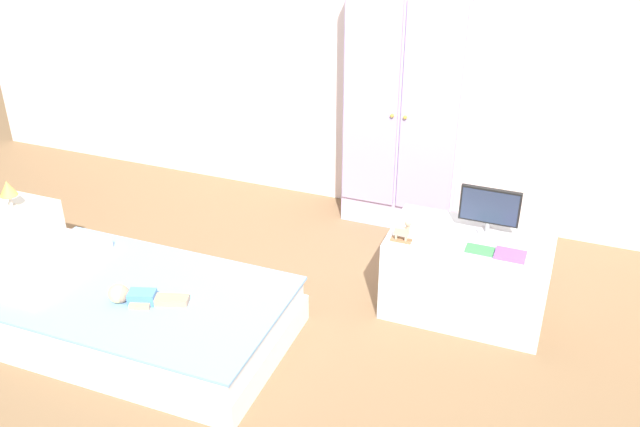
{
  "coord_description": "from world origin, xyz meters",
  "views": [
    {
      "loc": [
        1.17,
        -2.58,
        2.27
      ],
      "look_at": [
        0.04,
        0.33,
        0.57
      ],
      "focal_mm": 39.17,
      "sensor_mm": 36.0,
      "label": 1
    }
  ],
  "objects_px": {
    "rocking_horse_toy": "(404,231)",
    "table_lamp": "(8,190)",
    "doll": "(133,296)",
    "tv_stand": "(467,275)",
    "wardrobe": "(405,108)",
    "nightstand": "(20,239)",
    "book_green": "(480,250)",
    "bed": "(143,314)",
    "tv_monitor": "(490,208)",
    "book_purple": "(510,255)"
  },
  "relations": [
    {
      "from": "wardrobe",
      "to": "tv_stand",
      "type": "bearing_deg",
      "value": -54.66
    },
    {
      "from": "doll",
      "to": "nightstand",
      "type": "height_order",
      "value": "nightstand"
    },
    {
      "from": "book_purple",
      "to": "table_lamp",
      "type": "bearing_deg",
      "value": -171.21
    },
    {
      "from": "nightstand",
      "to": "rocking_horse_toy",
      "type": "bearing_deg",
      "value": 9.63
    },
    {
      "from": "wardrobe",
      "to": "tv_stand",
      "type": "height_order",
      "value": "wardrobe"
    },
    {
      "from": "wardrobe",
      "to": "doll",
      "type": "bearing_deg",
      "value": -116.71
    },
    {
      "from": "bed",
      "to": "table_lamp",
      "type": "height_order",
      "value": "table_lamp"
    },
    {
      "from": "rocking_horse_toy",
      "to": "table_lamp",
      "type": "bearing_deg",
      "value": -170.37
    },
    {
      "from": "wardrobe",
      "to": "rocking_horse_toy",
      "type": "xyz_separation_m",
      "value": [
        0.28,
        -0.99,
        -0.28
      ]
    },
    {
      "from": "doll",
      "to": "wardrobe",
      "type": "height_order",
      "value": "wardrobe"
    },
    {
      "from": "wardrobe",
      "to": "bed",
      "type": "bearing_deg",
      "value": -118.34
    },
    {
      "from": "bed",
      "to": "book_purple",
      "type": "xyz_separation_m",
      "value": [
        1.69,
        0.7,
        0.33
      ]
    },
    {
      "from": "book_green",
      "to": "wardrobe",
      "type": "bearing_deg",
      "value": 124.7
    },
    {
      "from": "book_green",
      "to": "book_purple",
      "type": "height_order",
      "value": "book_purple"
    },
    {
      "from": "nightstand",
      "to": "book_green",
      "type": "height_order",
      "value": "book_green"
    },
    {
      "from": "nightstand",
      "to": "book_purple",
      "type": "height_order",
      "value": "book_purple"
    },
    {
      "from": "tv_monitor",
      "to": "table_lamp",
      "type": "bearing_deg",
      "value": -166.58
    },
    {
      "from": "tv_monitor",
      "to": "tv_stand",
      "type": "bearing_deg",
      "value": -127.45
    },
    {
      "from": "wardrobe",
      "to": "tv_stand",
      "type": "distance_m",
      "value": 1.17
    },
    {
      "from": "rocking_horse_toy",
      "to": "nightstand",
      "type": "bearing_deg",
      "value": -170.37
    },
    {
      "from": "table_lamp",
      "to": "book_green",
      "type": "xyz_separation_m",
      "value": [
        2.56,
        0.42,
        -0.06
      ]
    },
    {
      "from": "book_green",
      "to": "book_purple",
      "type": "xyz_separation_m",
      "value": [
        0.15,
        0.0,
        0.0
      ]
    },
    {
      "from": "book_green",
      "to": "tv_stand",
      "type": "bearing_deg",
      "value": 119.48
    },
    {
      "from": "doll",
      "to": "book_purple",
      "type": "height_order",
      "value": "book_purple"
    },
    {
      "from": "rocking_horse_toy",
      "to": "book_purple",
      "type": "distance_m",
      "value": 0.53
    },
    {
      "from": "tv_monitor",
      "to": "rocking_horse_toy",
      "type": "relative_size",
      "value": 2.36
    },
    {
      "from": "bed",
      "to": "rocking_horse_toy",
      "type": "xyz_separation_m",
      "value": [
        1.16,
        0.65,
        0.38
      ]
    },
    {
      "from": "book_purple",
      "to": "wardrobe",
      "type": "bearing_deg",
      "value": 130.35
    },
    {
      "from": "tv_monitor",
      "to": "book_green",
      "type": "xyz_separation_m",
      "value": [
        -0.0,
        -0.19,
        -0.14
      ]
    },
    {
      "from": "wardrobe",
      "to": "tv_monitor",
      "type": "distance_m",
      "value": 1.02
    },
    {
      "from": "bed",
      "to": "doll",
      "type": "height_order",
      "value": "doll"
    },
    {
      "from": "wardrobe",
      "to": "tv_monitor",
      "type": "bearing_deg",
      "value": -48.94
    },
    {
      "from": "rocking_horse_toy",
      "to": "bed",
      "type": "bearing_deg",
      "value": -150.79
    },
    {
      "from": "tv_monitor",
      "to": "rocking_horse_toy",
      "type": "xyz_separation_m",
      "value": [
        -0.38,
        -0.24,
        -0.08
      ]
    },
    {
      "from": "tv_monitor",
      "to": "rocking_horse_toy",
      "type": "bearing_deg",
      "value": -147.7
    },
    {
      "from": "table_lamp",
      "to": "tv_stand",
      "type": "bearing_deg",
      "value": 11.94
    },
    {
      "from": "bed",
      "to": "book_purple",
      "type": "height_order",
      "value": "book_purple"
    },
    {
      "from": "tv_stand",
      "to": "rocking_horse_toy",
      "type": "relative_size",
      "value": 6.39
    },
    {
      "from": "table_lamp",
      "to": "tv_monitor",
      "type": "xyz_separation_m",
      "value": [
        2.56,
        0.61,
        0.08
      ]
    },
    {
      "from": "bed",
      "to": "table_lamp",
      "type": "relative_size",
      "value": 8.46
    },
    {
      "from": "tv_stand",
      "to": "book_purple",
      "type": "distance_m",
      "value": 0.33
    },
    {
      "from": "bed",
      "to": "tv_stand",
      "type": "distance_m",
      "value": 1.69
    },
    {
      "from": "doll",
      "to": "tv_stand",
      "type": "distance_m",
      "value": 1.71
    },
    {
      "from": "bed",
      "to": "tv_monitor",
      "type": "relative_size",
      "value": 4.81
    },
    {
      "from": "doll",
      "to": "tv_monitor",
      "type": "relative_size",
      "value": 1.27
    },
    {
      "from": "tv_stand",
      "to": "tv_monitor",
      "type": "relative_size",
      "value": 2.71
    },
    {
      "from": "wardrobe",
      "to": "book_purple",
      "type": "height_order",
      "value": "wardrobe"
    },
    {
      "from": "table_lamp",
      "to": "book_purple",
      "type": "height_order",
      "value": "table_lamp"
    },
    {
      "from": "book_green",
      "to": "tv_monitor",
      "type": "bearing_deg",
      "value": 89.53
    },
    {
      "from": "wardrobe",
      "to": "tv_monitor",
      "type": "height_order",
      "value": "wardrobe"
    }
  ]
}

